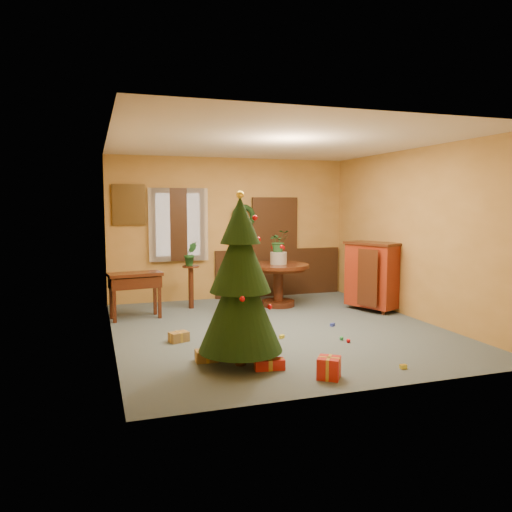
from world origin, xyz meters
name	(u,v)px	position (x,y,z in m)	size (l,w,h in m)	color
room_envelope	(241,245)	(0.21, 2.70, 1.12)	(5.50, 5.50, 5.50)	#384952
dining_table	(278,277)	(0.64, 1.65, 0.57)	(1.18, 1.18, 0.81)	black
urn	(278,258)	(0.64, 1.65, 0.93)	(0.32, 0.32, 0.23)	slate
centerpiece_plant	(279,241)	(0.64, 1.65, 1.26)	(0.38, 0.33, 0.42)	#1E4C23
chair_near	(239,289)	(-0.35, 0.98, 0.50)	(0.45, 0.45, 0.93)	olive
chair_far	(243,277)	(0.15, 2.38, 0.49)	(0.45, 0.45, 0.91)	olive
guitar	(251,297)	(-0.26, 0.55, 0.41)	(0.35, 0.17, 0.83)	beige
plant_stand	(191,282)	(-1.00, 1.96, 0.50)	(0.31, 0.31, 0.81)	black
stand_plant	(191,254)	(-1.00, 1.96, 1.03)	(0.24, 0.20, 0.44)	#19471E
christmas_tree	(240,284)	(-1.06, -1.53, 1.01)	(1.03, 1.03, 2.12)	#382111
writing_desk	(135,284)	(-2.07, 1.42, 0.60)	(0.95, 0.56, 0.80)	black
sideboard	(372,274)	(2.15, 0.74, 0.68)	(0.87, 1.11, 1.26)	#4E1609
gift_a	(206,356)	(-1.43, -1.26, 0.07)	(0.28, 0.21, 0.15)	brown
gift_b	(329,368)	(-0.24, -2.29, 0.12)	(0.34, 0.34, 0.25)	#A91E16
gift_c	(179,337)	(-1.61, -0.26, 0.07)	(0.30, 0.25, 0.14)	brown
gift_d	(269,364)	(-0.78, -1.80, 0.06)	(0.38, 0.20, 0.13)	#A91E16
toy_a	(332,325)	(0.90, -0.14, 0.03)	(0.08, 0.05, 0.05)	#283AAF
toy_b	(342,338)	(0.64, -0.93, 0.03)	(0.06, 0.06, 0.06)	green
toy_c	(282,337)	(-0.14, -0.56, 0.03)	(0.08, 0.05, 0.05)	gold
toy_d	(348,341)	(0.67, -1.07, 0.03)	(0.06, 0.06, 0.06)	red
toy_e	(403,367)	(0.75, -2.27, 0.03)	(0.08, 0.05, 0.05)	yellow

